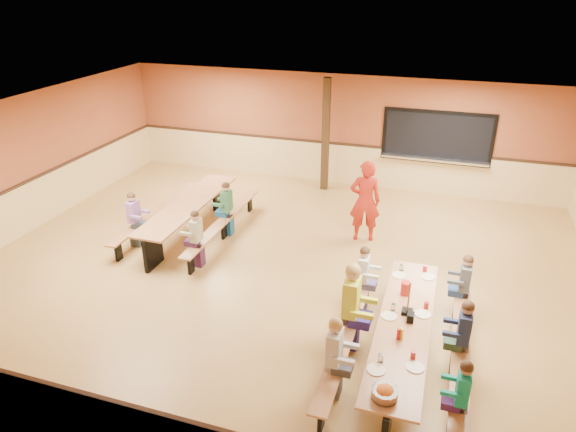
% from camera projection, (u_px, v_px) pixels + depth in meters
% --- Properties ---
extents(ground, '(12.00, 12.00, 0.00)m').
position_uv_depth(ground, '(279.00, 268.00, 10.26)').
color(ground, '#A1773D').
rests_on(ground, ground).
extents(room_envelope, '(12.04, 10.04, 3.02)m').
position_uv_depth(room_envelope, '(279.00, 238.00, 9.97)').
color(room_envelope, brown).
rests_on(room_envelope, ground).
extents(kitchen_pass_through, '(2.78, 0.28, 1.38)m').
position_uv_depth(kitchen_pass_through, '(437.00, 140.00, 13.17)').
color(kitchen_pass_through, black).
rests_on(kitchen_pass_through, ground).
extents(structural_post, '(0.18, 0.18, 3.00)m').
position_uv_depth(structural_post, '(326.00, 136.00, 13.46)').
color(structural_post, black).
rests_on(structural_post, ground).
extents(cafeteria_table_main, '(1.91, 3.70, 0.74)m').
position_uv_depth(cafeteria_table_main, '(403.00, 335.00, 7.53)').
color(cafeteria_table_main, '#9B643D').
rests_on(cafeteria_table_main, ground).
extents(cafeteria_table_second, '(1.91, 3.70, 0.74)m').
position_uv_depth(cafeteria_table_second, '(189.00, 212.00, 11.45)').
color(cafeteria_table_second, '#9B643D').
rests_on(cafeteria_table_second, ground).
extents(seated_child_white_left, '(0.39, 0.32, 1.26)m').
position_uv_depth(seated_child_white_left, '(334.00, 358.00, 6.93)').
color(seated_child_white_left, silver).
rests_on(seated_child_white_left, ground).
extents(seated_adult_yellow, '(0.49, 0.40, 1.45)m').
position_uv_depth(seated_adult_yellow, '(351.00, 307.00, 7.84)').
color(seated_adult_yellow, gold).
rests_on(seated_adult_yellow, ground).
extents(seated_child_grey_left, '(0.36, 0.30, 1.20)m').
position_uv_depth(seated_child_grey_left, '(363.00, 279.00, 8.80)').
color(seated_child_grey_left, silver).
rests_on(seated_child_grey_left, ground).
extents(seated_child_teal_right, '(0.34, 0.28, 1.15)m').
position_uv_depth(seated_child_teal_right, '(461.00, 400.00, 6.32)').
color(seated_child_teal_right, '#13957F').
rests_on(seated_child_teal_right, ground).
extents(seated_child_navy_right, '(0.38, 0.31, 1.22)m').
position_uv_depth(seated_child_navy_right, '(463.00, 338.00, 7.33)').
color(seated_child_navy_right, navy).
rests_on(seated_child_navy_right, ground).
extents(seated_child_char_right, '(0.36, 0.29, 1.19)m').
position_uv_depth(seated_child_char_right, '(464.00, 288.00, 8.55)').
color(seated_child_char_right, '#4C5156').
rests_on(seated_child_char_right, ground).
extents(seated_child_purple_sec, '(0.37, 0.30, 1.22)m').
position_uv_depth(seated_child_purple_sec, '(135.00, 220.00, 10.89)').
color(seated_child_purple_sec, '#8A609C').
rests_on(seated_child_purple_sec, ground).
extents(seated_child_green_sec, '(0.38, 0.31, 1.22)m').
position_uv_depth(seated_child_green_sec, '(227.00, 209.00, 11.38)').
color(seated_child_green_sec, '#306644').
rests_on(seated_child_green_sec, ground).
extents(seated_child_tan_sec, '(0.36, 0.29, 1.19)m').
position_uv_depth(seated_child_tan_sec, '(197.00, 239.00, 10.13)').
color(seated_child_tan_sec, '#AAA985').
rests_on(seated_child_tan_sec, ground).
extents(standing_woman, '(0.74, 0.57, 1.83)m').
position_uv_depth(standing_woman, '(365.00, 201.00, 11.03)').
color(standing_woman, '#AB2013').
rests_on(standing_woman, ground).
extents(punch_pitcher, '(0.16, 0.16, 0.22)m').
position_uv_depth(punch_pitcher, '(406.00, 288.00, 8.08)').
color(punch_pitcher, red).
rests_on(punch_pitcher, cafeteria_table_main).
extents(chip_bowl, '(0.32, 0.32, 0.15)m').
position_uv_depth(chip_bowl, '(385.00, 393.00, 6.10)').
color(chip_bowl, orange).
rests_on(chip_bowl, cafeteria_table_main).
extents(napkin_dispenser, '(0.10, 0.14, 0.13)m').
position_uv_depth(napkin_dispenser, '(410.00, 317.00, 7.47)').
color(napkin_dispenser, black).
rests_on(napkin_dispenser, cafeteria_table_main).
extents(condiment_mustard, '(0.06, 0.06, 0.17)m').
position_uv_depth(condiment_mustard, '(401.00, 334.00, 7.09)').
color(condiment_mustard, yellow).
rests_on(condiment_mustard, cafeteria_table_main).
extents(condiment_ketchup, '(0.06, 0.06, 0.17)m').
position_uv_depth(condiment_ketchup, '(399.00, 334.00, 7.09)').
color(condiment_ketchup, '#B2140F').
rests_on(condiment_ketchup, cafeteria_table_main).
extents(table_paddle, '(0.16, 0.16, 0.56)m').
position_uv_depth(table_paddle, '(408.00, 306.00, 7.60)').
color(table_paddle, black).
rests_on(table_paddle, cafeteria_table_main).
extents(place_settings, '(0.65, 3.30, 0.11)m').
position_uv_depth(place_settings, '(405.00, 320.00, 7.42)').
color(place_settings, beige).
rests_on(place_settings, cafeteria_table_main).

